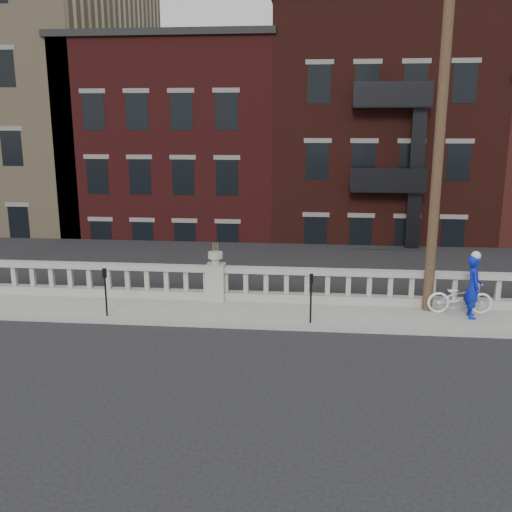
# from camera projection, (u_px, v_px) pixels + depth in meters

# --- Properties ---
(ground) EXTENTS (120.00, 120.00, 0.00)m
(ground) POSITION_uv_depth(u_px,v_px,m) (188.00, 356.00, 13.54)
(ground) COLOR black
(ground) RESTS_ON ground
(sidewalk) EXTENTS (32.00, 2.20, 0.15)m
(sidewalk) POSITION_uv_depth(u_px,v_px,m) (211.00, 312.00, 16.43)
(sidewalk) COLOR gray
(sidewalk) RESTS_ON ground
(balustrade) EXTENTS (28.00, 0.34, 1.03)m
(balustrade) POSITION_uv_depth(u_px,v_px,m) (216.00, 284.00, 17.21)
(balustrade) COLOR gray
(balustrade) RESTS_ON sidewalk
(planter_pedestal) EXTENTS (0.55, 0.55, 1.76)m
(planter_pedestal) POSITION_uv_depth(u_px,v_px,m) (216.00, 278.00, 17.17)
(planter_pedestal) COLOR gray
(planter_pedestal) RESTS_ON sidewalk
(lower_level) EXTENTS (80.00, 44.00, 20.80)m
(lower_level) POSITION_uv_depth(u_px,v_px,m) (277.00, 167.00, 35.18)
(lower_level) COLOR #605E59
(lower_level) RESTS_ON ground
(utility_pole) EXTENTS (1.60, 0.28, 10.00)m
(utility_pole) POSITION_uv_depth(u_px,v_px,m) (440.00, 129.00, 15.20)
(utility_pole) COLOR #422D1E
(utility_pole) RESTS_ON sidewalk
(parking_meter_c) EXTENTS (0.10, 0.09, 1.36)m
(parking_meter_c) POSITION_uv_depth(u_px,v_px,m) (105.00, 287.00, 15.66)
(parking_meter_c) COLOR black
(parking_meter_c) RESTS_ON sidewalk
(parking_meter_d) EXTENTS (0.10, 0.09, 1.36)m
(parking_meter_d) POSITION_uv_depth(u_px,v_px,m) (311.00, 293.00, 15.11)
(parking_meter_d) COLOR black
(parking_meter_d) RESTS_ON sidewalk
(bicycle) EXTENTS (1.81, 0.70, 0.94)m
(bicycle) POSITION_uv_depth(u_px,v_px,m) (460.00, 297.00, 15.98)
(bicycle) COLOR white
(bicycle) RESTS_ON sidewalk
(cyclist) EXTENTS (0.44, 0.66, 1.76)m
(cyclist) POSITION_uv_depth(u_px,v_px,m) (473.00, 286.00, 15.55)
(cyclist) COLOR #0B1BB2
(cyclist) RESTS_ON sidewalk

